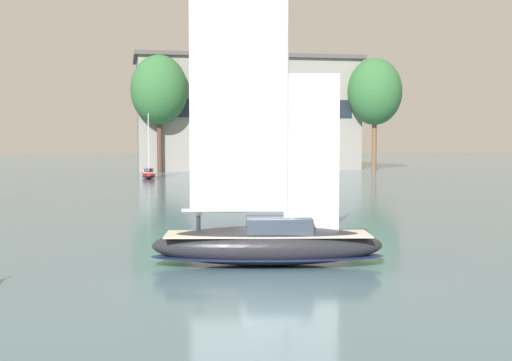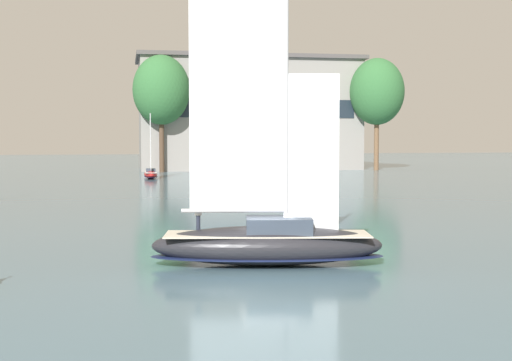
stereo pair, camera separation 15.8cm
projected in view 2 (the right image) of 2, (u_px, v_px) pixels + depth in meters
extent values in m
plane|color=slate|center=(267.00, 265.00, 34.28)|extent=(400.00, 400.00, 0.00)
cube|color=gray|center=(247.00, 115.00, 131.33)|extent=(39.28, 17.10, 19.68)
cube|color=#1E2833|center=(256.00, 108.00, 122.79)|extent=(35.36, 0.10, 3.15)
cube|color=#514C4C|center=(247.00, 60.00, 130.68)|extent=(40.48, 18.30, 0.70)
cylinder|color=#4C3828|center=(162.00, 141.00, 119.27)|extent=(0.85, 0.85, 10.57)
ellipsoid|color=#336B38|center=(161.00, 90.00, 118.73)|extent=(9.51, 9.51, 11.63)
cylinder|color=brown|center=(376.00, 140.00, 125.75)|extent=(0.85, 0.85, 10.65)
ellipsoid|color=#336B38|center=(377.00, 92.00, 125.20)|extent=(9.59, 9.59, 11.72)
ellipsoid|color=#232328|center=(267.00, 245.00, 34.22)|extent=(11.47, 4.86, 1.89)
ellipsoid|color=#19234C|center=(267.00, 256.00, 34.25)|extent=(11.58, 4.91, 0.23)
cube|color=beige|center=(267.00, 234.00, 34.19)|extent=(10.07, 4.16, 0.06)
cube|color=#333D4C|center=(279.00, 225.00, 34.17)|extent=(3.42, 2.65, 0.78)
cylinder|color=silver|center=(286.00, 88.00, 33.76)|extent=(0.22, 0.22, 13.89)
cylinder|color=silver|center=(234.00, 211.00, 34.08)|extent=(4.96, 0.99, 0.19)
cube|color=white|center=(238.00, 91.00, 33.72)|extent=(4.54, 0.77, 11.39)
cube|color=white|center=(314.00, 154.00, 33.98)|extent=(2.42, 0.42, 7.64)
cylinder|color=#232838|center=(198.00, 224.00, 34.47)|extent=(0.23, 0.23, 0.85)
cylinder|color=silver|center=(198.00, 209.00, 34.42)|extent=(0.39, 0.39, 0.65)
sphere|color=tan|center=(198.00, 199.00, 34.39)|extent=(0.24, 0.24, 0.24)
ellipsoid|color=maroon|center=(151.00, 174.00, 102.62)|extent=(1.93, 6.74, 1.14)
ellipsoid|color=#19234C|center=(151.00, 177.00, 102.64)|extent=(1.95, 6.80, 0.14)
cube|color=silver|center=(151.00, 172.00, 102.60)|extent=(1.62, 5.93, 0.06)
cube|color=#333D4C|center=(151.00, 170.00, 102.25)|extent=(1.33, 1.89, 0.47)
cylinder|color=silver|center=(151.00, 143.00, 101.80)|extent=(0.13, 0.13, 8.41)
cylinder|color=silver|center=(150.00, 167.00, 103.51)|extent=(0.13, 3.03, 0.11)
cube|color=white|center=(150.00, 143.00, 103.17)|extent=(0.05, 2.78, 6.89)
cube|color=white|center=(151.00, 156.00, 101.09)|extent=(0.03, 1.48, 4.62)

